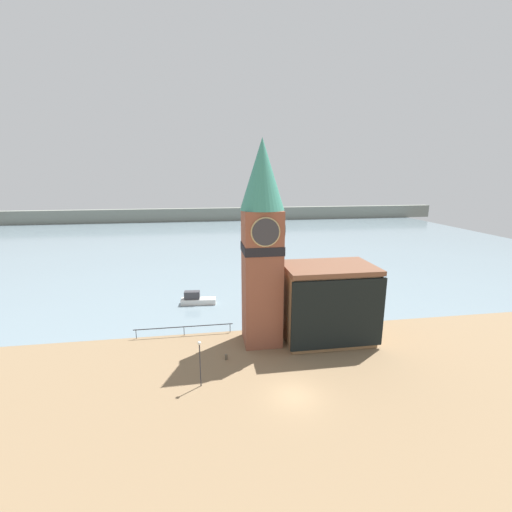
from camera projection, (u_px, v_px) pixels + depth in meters
name	position (u px, v px, depth m)	size (l,w,h in m)	color
ground_plane	(294.00, 396.00, 28.35)	(160.00, 160.00, 0.00)	#846B4C
water	(228.00, 238.00, 98.35)	(160.00, 120.00, 0.00)	gray
far_shoreline	(220.00, 214.00, 136.22)	(180.00, 3.00, 5.00)	gray
pier_railing	(184.00, 328.00, 38.79)	(11.09, 0.08, 1.09)	#232328
clock_tower	(262.00, 240.00, 35.03)	(4.47, 4.47, 21.38)	brown
pier_building	(328.00, 303.00, 37.30)	(9.77, 6.54, 8.45)	#9E754C
boat_near	(197.00, 299.00, 48.36)	(4.95, 1.85, 1.89)	silver
mooring_bollard_near	(226.00, 357.00, 33.84)	(0.30, 0.30, 0.60)	brown
lamp_post	(200.00, 355.00, 29.00)	(0.32, 0.32, 4.23)	#2D2D33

